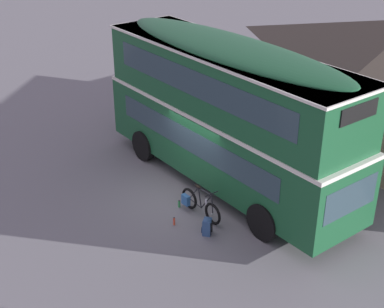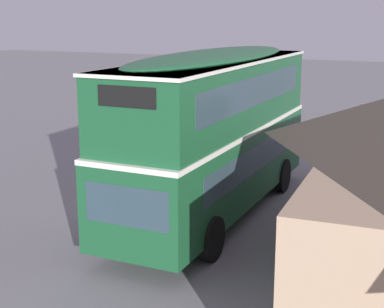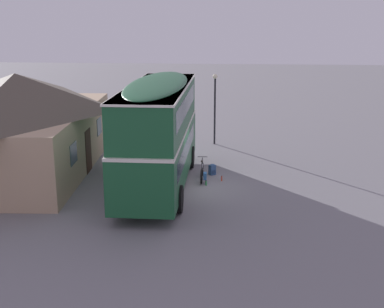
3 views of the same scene
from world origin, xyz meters
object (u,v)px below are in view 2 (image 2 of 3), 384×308
backpack_on_ground (112,215)px  water_bottle_green_metal (147,204)px  water_bottle_red_squeeze (115,208)px  double_decker_bus (215,126)px  touring_bicycle (141,204)px

backpack_on_ground → water_bottle_green_metal: 1.66m
water_bottle_green_metal → water_bottle_red_squeeze: (0.70, -0.69, 0.01)m
double_decker_bus → backpack_on_ground: size_ratio=18.59×
touring_bicycle → backpack_on_ground: touring_bicycle is taller
water_bottle_green_metal → touring_bicycle: bearing=16.4°
touring_bicycle → water_bottle_red_squeeze: size_ratio=6.87×
touring_bicycle → water_bottle_red_squeeze: (-0.02, -0.90, -0.25)m
double_decker_bus → backpack_on_ground: double_decker_bus is taller
double_decker_bus → water_bottle_red_squeeze: 3.88m
water_bottle_green_metal → water_bottle_red_squeeze: bearing=-44.7°
double_decker_bus → water_bottle_green_metal: double_decker_bus is taller
backpack_on_ground → water_bottle_red_squeeze: (-0.94, -0.48, -0.15)m
touring_bicycle → water_bottle_green_metal: (-0.72, -0.21, -0.26)m
water_bottle_green_metal → water_bottle_red_squeeze: 0.98m
water_bottle_red_squeeze → double_decker_bus: bearing=109.9°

